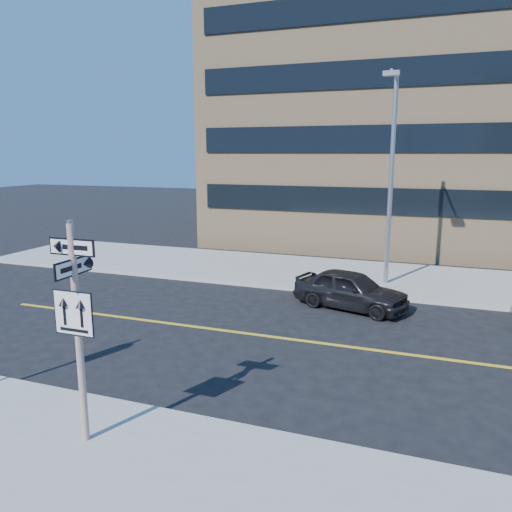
% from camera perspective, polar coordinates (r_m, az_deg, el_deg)
% --- Properties ---
extents(ground, '(120.00, 120.00, 0.00)m').
position_cam_1_polar(ground, '(12.11, -11.14, -14.57)').
color(ground, black).
rests_on(ground, ground).
extents(sign_pole, '(0.92, 0.92, 4.06)m').
position_cam_1_polar(sign_pole, '(9.31, -19.79, -7.02)').
color(sign_pole, silver).
rests_on(sign_pole, near_sidewalk).
extents(parked_car_a, '(2.62, 4.26, 1.35)m').
position_cam_1_polar(parked_car_a, '(17.61, 10.76, -3.79)').
color(parked_car_a, black).
rests_on(parked_car_a, ground).
extents(streetlight_a, '(0.55, 2.25, 8.00)m').
position_cam_1_polar(streetlight_a, '(20.07, 15.19, 9.69)').
color(streetlight_a, gray).
rests_on(streetlight_a, far_sidewalk).
extents(building_brick, '(18.00, 18.00, 18.00)m').
position_cam_1_polar(building_brick, '(34.63, 14.36, 17.44)').
color(building_brick, tan).
rests_on(building_brick, ground).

